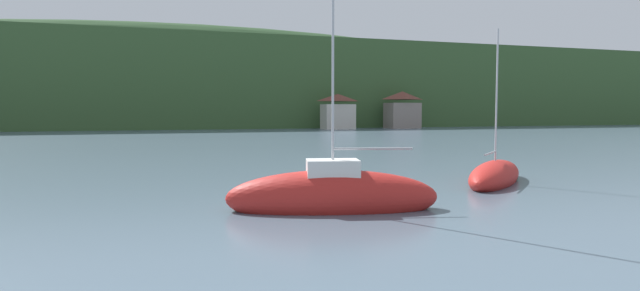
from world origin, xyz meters
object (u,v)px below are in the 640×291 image
at_px(sailboat_mid_2, 495,176).
at_px(sailboat_mid_3, 333,196).
at_px(shore_building_central, 338,112).
at_px(shore_building_eastcentral, 402,110).

height_order(sailboat_mid_2, sailboat_mid_3, sailboat_mid_3).
bearing_deg(sailboat_mid_3, shore_building_central, -96.54).
xyz_separation_m(shore_building_central, sailboat_mid_3, (-32.24, -85.99, -3.06)).
distance_m(shore_building_eastcentral, sailboat_mid_2, 89.77).
relative_size(shore_building_central, sailboat_mid_3, 0.59).
distance_m(shore_building_central, sailboat_mid_2, 84.30).
relative_size(sailboat_mid_2, sailboat_mid_3, 0.68).
height_order(shore_building_eastcentral, sailboat_mid_3, sailboat_mid_3).
bearing_deg(sailboat_mid_3, sailboat_mid_2, -143.49).
distance_m(shore_building_central, shore_building_eastcentral, 15.39).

